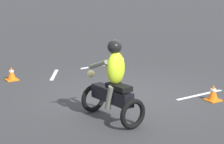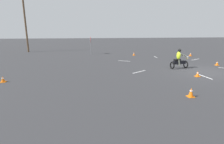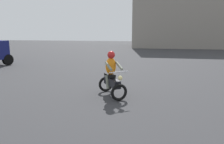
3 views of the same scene
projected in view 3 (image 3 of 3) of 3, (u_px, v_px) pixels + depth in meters
The scene contains 2 objects.
motorcycle_rider_background at pixel (112, 76), 8.02m from camera, with size 1.26×1.50×1.66m.
building_backdrop at pixel (217, 14), 32.12m from camera, with size 24.18×9.02×9.65m, color gray.
Camera 3 is at (-5.77, 5.99, 2.36)m, focal length 35.00 mm.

